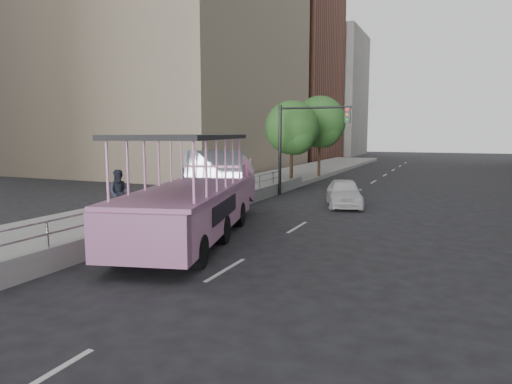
% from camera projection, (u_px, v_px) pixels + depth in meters
% --- Properties ---
extents(ground, '(160.00, 160.00, 0.00)m').
position_uv_depth(ground, '(227.00, 249.00, 14.27)').
color(ground, black).
extents(sidewalk, '(5.50, 80.00, 0.30)m').
position_uv_depth(sidewalk, '(217.00, 195.00, 25.62)').
color(sidewalk, gray).
rests_on(sidewalk, ground).
extents(kerb_wall, '(0.24, 30.00, 0.36)m').
position_uv_depth(kerb_wall, '(177.00, 216.00, 17.26)').
color(kerb_wall, '#9B9B96').
rests_on(kerb_wall, sidewalk).
extents(guardrail, '(0.07, 22.00, 0.71)m').
position_uv_depth(guardrail, '(177.00, 199.00, 17.17)').
color(guardrail, '#ACACB1').
rests_on(guardrail, kerb_wall).
extents(duck_boat, '(5.13, 10.95, 3.54)m').
position_uv_depth(duck_boat, '(199.00, 198.00, 16.19)').
color(duck_boat, black).
rests_on(duck_boat, ground).
extents(car, '(2.75, 4.30, 1.36)m').
position_uv_depth(car, '(344.00, 193.00, 22.51)').
color(car, silver).
rests_on(car, ground).
extents(pedestrian_mid, '(1.15, 1.11, 1.87)m').
position_uv_depth(pedestrian_mid, '(120.00, 193.00, 18.01)').
color(pedestrian_mid, '#252936').
rests_on(pedestrian_mid, sidewalk).
extents(pedestrian_far, '(0.77, 1.03, 1.90)m').
position_uv_depth(pedestrian_far, '(186.00, 190.00, 18.95)').
color(pedestrian_far, '#252936').
rests_on(pedestrian_far, sidewalk).
extents(parking_sign, '(0.22, 0.56, 2.59)m').
position_uv_depth(parking_sign, '(241.00, 174.00, 22.02)').
color(parking_sign, black).
rests_on(parking_sign, ground).
extents(traffic_signal, '(4.20, 0.32, 5.20)m').
position_uv_depth(traffic_signal, '(300.00, 135.00, 25.86)').
color(traffic_signal, black).
rests_on(traffic_signal, ground).
extents(street_tree_near, '(3.52, 3.52, 5.72)m').
position_uv_depth(street_tree_near, '(293.00, 130.00, 29.57)').
color(street_tree_near, '#342117').
rests_on(street_tree_near, ground).
extents(street_tree_far, '(3.97, 3.97, 6.45)m').
position_uv_depth(street_tree_far, '(321.00, 124.00, 34.89)').
color(street_tree_far, '#342117').
rests_on(street_tree_far, ground).
extents(midrise_brick, '(18.00, 16.00, 26.00)m').
position_uv_depth(midrise_brick, '(268.00, 65.00, 63.38)').
color(midrise_brick, brown).
rests_on(midrise_brick, ground).
extents(midrise_stone_b, '(16.00, 14.00, 20.00)m').
position_uv_depth(midrise_stone_b, '(314.00, 95.00, 77.54)').
color(midrise_stone_b, gray).
rests_on(midrise_stone_b, ground).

